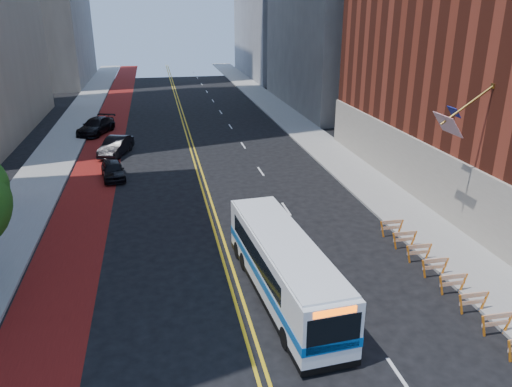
{
  "coord_description": "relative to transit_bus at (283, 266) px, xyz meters",
  "views": [
    {
      "loc": [
        -3.04,
        -14.89,
        12.36
      ],
      "look_at": [
        1.58,
        8.0,
        3.54
      ],
      "focal_mm": 35.0,
      "sensor_mm": 36.0,
      "label": 1
    }
  ],
  "objects": [
    {
      "name": "bus_lane_paint",
      "position": [
        -10.11,
        25.97,
        -1.52
      ],
      "size": [
        3.6,
        140.0,
        0.01
      ],
      "primitive_type": "cube",
      "color": "#63110E",
      "rests_on": "ground"
    },
    {
      "name": "car_c",
      "position": [
        -11.19,
        33.47,
        -0.72
      ],
      "size": [
        4.07,
        5.95,
        1.6
      ],
      "primitive_type": "imported",
      "rotation": [
        0.0,
        0.0,
        -0.37
      ],
      "color": "black",
      "rests_on": "ground"
    },
    {
      "name": "car_a",
      "position": [
        -8.57,
        18.48,
        -0.84
      ],
      "size": [
        2.19,
        4.18,
        1.36
      ],
      "primitive_type": "imported",
      "rotation": [
        0.0,
        0.0,
        0.15
      ],
      "color": "black",
      "rests_on": "ground"
    },
    {
      "name": "ground",
      "position": [
        -2.01,
        -4.03,
        -1.52
      ],
      "size": [
        160.0,
        160.0,
        0.0
      ],
      "primitive_type": "plane",
      "color": "black",
      "rests_on": "ground"
    },
    {
      "name": "transit_bus",
      "position": [
        0.0,
        0.0,
        0.0
      ],
      "size": [
        3.14,
        10.76,
        2.92
      ],
      "rotation": [
        0.0,
        0.0,
        0.08
      ],
      "color": "white",
      "rests_on": "ground"
    },
    {
      "name": "center_line_outer",
      "position": [
        -1.83,
        25.97,
        -1.52
      ],
      "size": [
        0.14,
        140.0,
        0.01
      ],
      "primitive_type": "cube",
      "color": "gold",
      "rests_on": "ground"
    },
    {
      "name": "construction_barriers",
      "position": [
        7.59,
        -0.6,
        -0.85
      ],
      "size": [
        1.42,
        10.91,
        1.0
      ],
      "color": "orange",
      "rests_on": "ground"
    },
    {
      "name": "sidewalk_left",
      "position": [
        -14.01,
        25.97,
        -1.45
      ],
      "size": [
        4.0,
        140.0,
        0.15
      ],
      "primitive_type": "cube",
      "color": "gray",
      "rests_on": "ground"
    },
    {
      "name": "car_b",
      "position": [
        -8.73,
        25.11,
        -0.73
      ],
      "size": [
        3.06,
        5.1,
        1.59
      ],
      "primitive_type": "imported",
      "rotation": [
        0.0,
        0.0,
        -0.31
      ],
      "color": "black",
      "rests_on": "ground"
    },
    {
      "name": "center_line_inner",
      "position": [
        -2.19,
        25.97,
        -1.52
      ],
      "size": [
        0.14,
        140.0,
        0.01
      ],
      "primitive_type": "cube",
      "color": "gold",
      "rests_on": "ground"
    },
    {
      "name": "sidewalk_right",
      "position": [
        9.99,
        25.97,
        -1.45
      ],
      "size": [
        4.0,
        140.0,
        0.15
      ],
      "primitive_type": "cube",
      "color": "gray",
      "rests_on": "ground"
    },
    {
      "name": "lane_dashes",
      "position": [
        2.79,
        33.97,
        -1.52
      ],
      "size": [
        0.14,
        98.2,
        0.01
      ],
      "color": "silver",
      "rests_on": "ground"
    }
  ]
}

